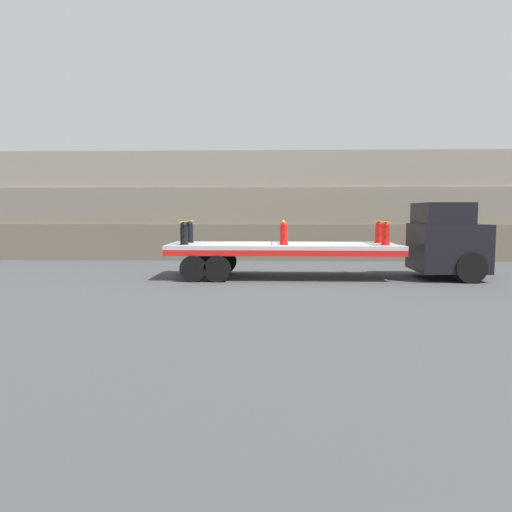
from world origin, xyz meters
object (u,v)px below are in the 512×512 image
at_px(fire_hydrant_red_near_2, 386,234).
at_px(fire_hydrant_red_near_1, 284,234).
at_px(fire_hydrant_black_near_0, 184,234).
at_px(fire_hydrant_red_far_1, 283,232).
at_px(fire_hydrant_red_far_2, 379,233).
at_px(truck_cab, 449,240).
at_px(flatbed_trailer, 266,251).
at_px(fire_hydrant_black_far_0, 190,232).

bearing_deg(fire_hydrant_red_near_2, fire_hydrant_red_near_1, 180.00).
height_order(fire_hydrant_black_near_0, fire_hydrant_red_far_1, same).
xyz_separation_m(fire_hydrant_red_near_1, fire_hydrant_red_far_2, (3.46, 1.13, 0.00)).
relative_size(fire_hydrant_red_far_1, fire_hydrant_red_near_2, 1.00).
bearing_deg(fire_hydrant_red_far_1, fire_hydrant_red_near_2, -18.10).
distance_m(truck_cab, fire_hydrant_red_far_1, 5.83).
bearing_deg(flatbed_trailer, fire_hydrant_red_far_1, 42.15).
distance_m(fire_hydrant_red_near_1, fire_hydrant_red_near_2, 3.46).
xyz_separation_m(truck_cab, fire_hydrant_red_near_1, (-5.80, -0.57, 0.25)).
relative_size(truck_cab, fire_hydrant_red_near_2, 3.37).
xyz_separation_m(fire_hydrant_black_near_0, fire_hydrant_red_far_2, (6.93, 1.13, 0.00)).
height_order(flatbed_trailer, fire_hydrant_black_far_0, fire_hydrant_black_far_0).
bearing_deg(truck_cab, fire_hydrant_red_far_2, 166.39).
bearing_deg(fire_hydrant_red_far_1, fire_hydrant_black_near_0, -161.90).
xyz_separation_m(fire_hydrant_black_near_0, fire_hydrant_red_near_1, (3.46, 0.00, 0.00)).
bearing_deg(fire_hydrant_red_far_2, fire_hydrant_red_near_1, -161.90).
relative_size(fire_hydrant_black_near_0, fire_hydrant_red_near_2, 1.00).
distance_m(fire_hydrant_red_far_1, fire_hydrant_red_near_2, 3.64).
relative_size(truck_cab, fire_hydrant_red_far_2, 3.37).
height_order(truck_cab, fire_hydrant_black_near_0, truck_cab).
bearing_deg(fire_hydrant_black_near_0, truck_cab, 3.50).
bearing_deg(flatbed_trailer, fire_hydrant_red_far_2, 7.88).
xyz_separation_m(fire_hydrant_red_near_1, fire_hydrant_red_far_1, (0.00, 1.13, 0.00)).
bearing_deg(fire_hydrant_black_far_0, flatbed_trailer, -11.28).
distance_m(flatbed_trailer, fire_hydrant_red_near_1, 1.05).
relative_size(fire_hydrant_black_far_0, fire_hydrant_red_near_1, 1.00).
relative_size(flatbed_trailer, fire_hydrant_black_near_0, 10.29).
xyz_separation_m(fire_hydrant_black_near_0, fire_hydrant_red_far_1, (3.46, 1.13, 0.00)).
bearing_deg(fire_hydrant_red_near_1, fire_hydrant_red_far_2, 18.10).
relative_size(fire_hydrant_red_near_2, fire_hydrant_red_far_2, 1.00).
height_order(fire_hydrant_black_near_0, fire_hydrant_red_far_2, same).
bearing_deg(fire_hydrant_red_far_2, fire_hydrant_black_far_0, 180.00).
distance_m(flatbed_trailer, fire_hydrant_red_far_2, 4.17).
distance_m(fire_hydrant_red_near_2, fire_hydrant_red_far_2, 1.13).
distance_m(fire_hydrant_black_near_0, fire_hydrant_black_far_0, 1.13).
distance_m(fire_hydrant_red_far_1, fire_hydrant_red_far_2, 3.46).
distance_m(fire_hydrant_black_far_0, fire_hydrant_red_far_2, 6.93).
xyz_separation_m(flatbed_trailer, fire_hydrant_red_far_1, (0.63, 0.57, 0.63)).
height_order(fire_hydrant_red_near_2, fire_hydrant_red_far_2, same).
distance_m(fire_hydrant_black_near_0, fire_hydrant_red_near_2, 6.93).
xyz_separation_m(truck_cab, fire_hydrant_black_near_0, (-9.26, -0.57, 0.25)).
height_order(fire_hydrant_black_far_0, fire_hydrant_red_far_2, same).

